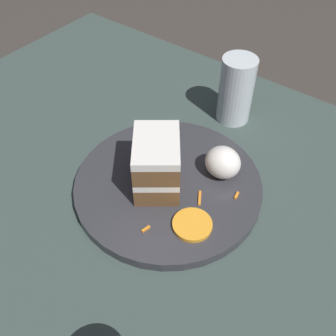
{
  "coord_description": "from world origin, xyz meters",
  "views": [
    {
      "loc": [
        -0.29,
        0.3,
        0.52
      ],
      "look_at": [
        -0.03,
        -0.03,
        0.07
      ],
      "focal_mm": 42.0,
      "sensor_mm": 36.0,
      "label": 1
    }
  ],
  "objects_px": {
    "cake_slice": "(157,163)",
    "cream_dollop": "(223,162)",
    "orange_garnish": "(192,225)",
    "drinking_glass": "(235,94)",
    "plate": "(168,185)"
  },
  "relations": [
    {
      "from": "cake_slice",
      "to": "orange_garnish",
      "type": "distance_m",
      "value": 0.11
    },
    {
      "from": "cake_slice",
      "to": "cream_dollop",
      "type": "height_order",
      "value": "cake_slice"
    },
    {
      "from": "plate",
      "to": "cake_slice",
      "type": "relative_size",
      "value": 2.57
    },
    {
      "from": "cream_dollop",
      "to": "orange_garnish",
      "type": "height_order",
      "value": "cream_dollop"
    },
    {
      "from": "cake_slice",
      "to": "drinking_glass",
      "type": "relative_size",
      "value": 0.92
    },
    {
      "from": "orange_garnish",
      "to": "plate",
      "type": "bearing_deg",
      "value": -30.71
    },
    {
      "from": "cream_dollop",
      "to": "drinking_glass",
      "type": "bearing_deg",
      "value": -65.87
    },
    {
      "from": "orange_garnish",
      "to": "drinking_glass",
      "type": "relative_size",
      "value": 0.46
    },
    {
      "from": "orange_garnish",
      "to": "drinking_glass",
      "type": "bearing_deg",
      "value": -71.37
    },
    {
      "from": "cake_slice",
      "to": "cream_dollop",
      "type": "bearing_deg",
      "value": -169.15
    },
    {
      "from": "orange_garnish",
      "to": "drinking_glass",
      "type": "height_order",
      "value": "drinking_glass"
    },
    {
      "from": "plate",
      "to": "cream_dollop",
      "type": "bearing_deg",
      "value": -131.69
    },
    {
      "from": "cake_slice",
      "to": "orange_garnish",
      "type": "bearing_deg",
      "value": 121.95
    },
    {
      "from": "cake_slice",
      "to": "cream_dollop",
      "type": "xyz_separation_m",
      "value": [
        -0.07,
        -0.08,
        -0.02
      ]
    },
    {
      "from": "cake_slice",
      "to": "drinking_glass",
      "type": "height_order",
      "value": "drinking_glass"
    }
  ]
}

